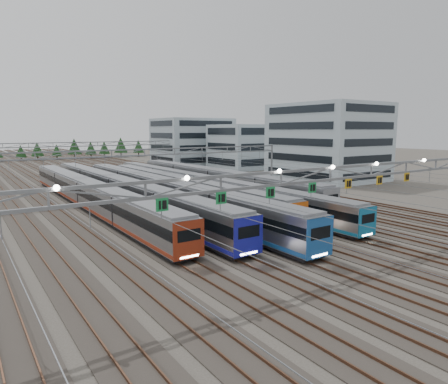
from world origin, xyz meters
TOP-DOWN VIEW (x-y plane):
  - ground at (0.00, 0.00)m, footprint 400.00×400.00m
  - track_bed at (0.00, 100.00)m, footprint 54.00×260.00m
  - train_a at (-11.25, 33.95)m, footprint 2.90×58.91m
  - train_b at (-6.75, 33.92)m, footprint 3.00×62.95m
  - train_c at (-2.25, 28.22)m, footprint 3.06×58.97m
  - train_d at (2.25, 31.53)m, footprint 2.82×51.34m
  - train_e at (6.75, 33.10)m, footprint 2.68×64.60m
  - train_f at (11.25, 35.69)m, footprint 3.06×52.69m
  - gantry_near at (-0.05, -0.12)m, footprint 56.36×0.61m
  - gantry_mid at (0.00, 40.00)m, footprint 56.36×0.36m
  - gantry_far at (0.00, 85.00)m, footprint 56.36×0.36m
  - depot_bldg_south at (42.76, 38.38)m, footprint 18.00×22.00m
  - depot_bldg_mid at (42.16, 69.82)m, footprint 14.00×16.00m
  - depot_bldg_north at (37.80, 90.54)m, footprint 22.00×18.00m
  - treeline at (-4.05, 136.23)m, footprint 87.50×5.60m

SIDE VIEW (x-z plane):
  - ground at x=0.00m, z-range 0.00..0.00m
  - track_bed at x=0.00m, z-range -1.22..4.20m
  - train_e at x=6.75m, z-range 0.25..3.74m
  - train_d at x=2.25m, z-range 0.25..3.93m
  - train_a at x=-11.25m, z-range 0.25..4.03m
  - train_b at x=-6.75m, z-range 0.25..4.17m
  - train_c at x=-2.25m, z-range 0.25..4.24m
  - train_f at x=11.25m, z-range 0.25..4.25m
  - treeline at x=-4.05m, z-range 0.72..7.74m
  - depot_bldg_mid at x=42.16m, z-range 0.00..12.52m
  - gantry_mid at x=0.00m, z-range 2.39..10.39m
  - gantry_far at x=0.00m, z-range 2.39..10.39m
  - gantry_near at x=-0.05m, z-range 3.05..11.13m
  - depot_bldg_north at x=37.80m, z-range 0.00..14.62m
  - depot_bldg_south at x=42.76m, z-range 0.00..16.71m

